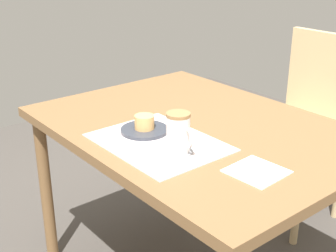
{
  "coord_description": "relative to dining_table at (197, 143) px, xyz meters",
  "views": [
    {
      "loc": [
        1.15,
        -1.07,
        1.35
      ],
      "look_at": [
        0.04,
        -0.17,
        0.77
      ],
      "focal_mm": 50.0,
      "sensor_mm": 36.0,
      "label": 1
    }
  ],
  "objects": [
    {
      "name": "dining_table",
      "position": [
        0.0,
        0.0,
        0.0
      ],
      "size": [
        1.18,
        0.86,
        0.72
      ],
      "color": "brown",
      "rests_on": "ground_plane"
    },
    {
      "name": "pastry",
      "position": [
        -0.06,
        -0.19,
        0.11
      ],
      "size": [
        0.07,
        0.07,
        0.05
      ],
      "primitive_type": "cylinder",
      "color": "#E0A860",
      "rests_on": "pastry_plate"
    },
    {
      "name": "pastry_plate",
      "position": [
        -0.06,
        -0.19,
        0.08
      ],
      "size": [
        0.17,
        0.17,
        0.01
      ],
      "primitive_type": "cylinder",
      "color": "#333842",
      "rests_on": "placemat"
    },
    {
      "name": "coffee_mug",
      "position": [
        0.14,
        -0.21,
        0.15
      ],
      "size": [
        0.11,
        0.08,
        0.13
      ],
      "color": "white",
      "rests_on": "coffee_coaster"
    },
    {
      "name": "paper_napkin",
      "position": [
        0.38,
        -0.12,
        0.08
      ],
      "size": [
        0.16,
        0.16,
        0.0
      ],
      "primitive_type": "cube",
      "rotation": [
        0.0,
        0.0,
        0.06
      ],
      "color": "white",
      "rests_on": "dining_table"
    },
    {
      "name": "placemat",
      "position": [
        0.04,
        -0.21,
        0.08
      ],
      "size": [
        0.43,
        0.33,
        0.0
      ],
      "primitive_type": "cube",
      "color": "silver",
      "rests_on": "dining_table"
    },
    {
      "name": "coffee_coaster",
      "position": [
        0.14,
        -0.21,
        0.08
      ],
      "size": [
        0.09,
        0.09,
        0.0
      ],
      "primitive_type": "cylinder",
      "color": "#99999E",
      "rests_on": "placemat"
    },
    {
      "name": "wooden_chair",
      "position": [
        -0.09,
        0.81,
        -0.13
      ],
      "size": [
        0.43,
        0.43,
        0.93
      ],
      "rotation": [
        0.0,
        0.0,
        3.15
      ],
      "color": "#D1B27F",
      "rests_on": "ground_plane"
    }
  ]
}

